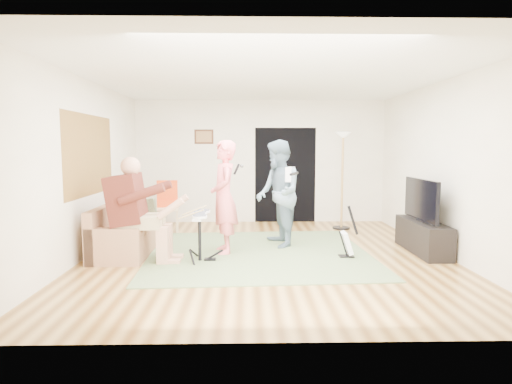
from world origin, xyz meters
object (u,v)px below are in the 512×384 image
at_px(torchiere_lamp, 343,163).
at_px(tv_cabinet, 423,237).
at_px(guitar_spare, 347,243).
at_px(dining_chair, 168,214).
at_px(drum_kit, 200,240).
at_px(singer, 224,197).
at_px(television, 421,199).
at_px(guitarist, 278,194).
at_px(sofa, 124,236).

bearing_deg(torchiere_lamp, tv_cabinet, -66.76).
distance_m(guitar_spare, torchiere_lamp, 2.61).
xyz_separation_m(dining_chair, tv_cabinet, (4.37, -1.75, -0.11)).
bearing_deg(drum_kit, singer, 56.25).
bearing_deg(torchiere_lamp, television, -67.98).
bearing_deg(guitar_spare, television, 14.24).
distance_m(guitarist, torchiere_lamp, 2.15).
bearing_deg(singer, guitarist, 105.57).
height_order(torchiere_lamp, tv_cabinet, torchiere_lamp).
bearing_deg(guitarist, singer, -74.40).
xyz_separation_m(torchiere_lamp, television, (0.81, -2.00, -0.50)).
bearing_deg(singer, sofa, -106.32).
height_order(torchiere_lamp, dining_chair, torchiere_lamp).
distance_m(torchiere_lamp, dining_chair, 3.66).
distance_m(dining_chair, television, 4.69).
bearing_deg(guitarist, television, 67.39).
distance_m(torchiere_lamp, television, 2.22).
xyz_separation_m(singer, torchiere_lamp, (2.31, 1.99, 0.46)).
xyz_separation_m(drum_kit, torchiere_lamp, (2.64, 2.48, 1.03)).
height_order(singer, dining_chair, singer).
distance_m(sofa, singer, 1.75).
height_order(guitarist, guitar_spare, guitarist).
xyz_separation_m(torchiere_lamp, dining_chair, (-3.51, -0.26, -0.99)).
xyz_separation_m(singer, tv_cabinet, (3.17, -0.02, -0.64)).
bearing_deg(tv_cabinet, guitar_spare, -166.29).
relative_size(guitar_spare, tv_cabinet, 0.57).
height_order(sofa, torchiere_lamp, torchiere_lamp).
relative_size(singer, tv_cabinet, 1.27).
height_order(drum_kit, tv_cabinet, drum_kit).
height_order(tv_cabinet, television, television).
xyz_separation_m(guitarist, television, (2.23, -0.46, -0.05)).
bearing_deg(guitar_spare, singer, 169.92).
relative_size(singer, guitarist, 0.99).
height_order(drum_kit, television, television).
relative_size(guitarist, television, 1.50).
xyz_separation_m(singer, dining_chair, (-1.20, 1.73, -0.53)).
xyz_separation_m(sofa, torchiere_lamp, (3.92, 1.83, 1.10)).
bearing_deg(sofa, torchiere_lamp, 25.07).
relative_size(sofa, drum_kit, 2.54).
relative_size(drum_kit, dining_chair, 0.73).
distance_m(guitar_spare, television, 1.42).
bearing_deg(sofa, television, -2.06).
bearing_deg(singer, drum_kit, -44.76).
height_order(drum_kit, torchiere_lamp, torchiere_lamp).
relative_size(sofa, guitar_spare, 2.36).
height_order(guitar_spare, torchiere_lamp, torchiere_lamp).
bearing_deg(television, drum_kit, -172.08).
distance_m(drum_kit, singer, 0.83).
bearing_deg(dining_chair, tv_cabinet, -31.18).
bearing_deg(dining_chair, torchiere_lamp, -5.20).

